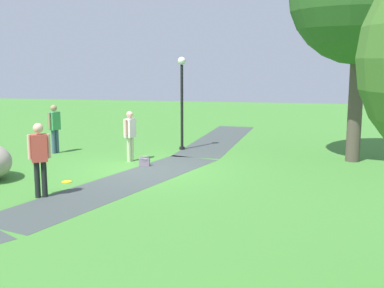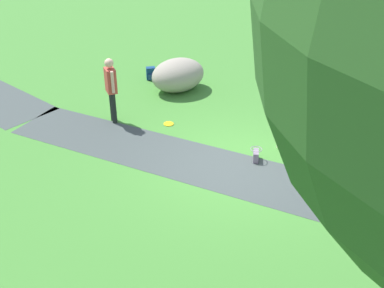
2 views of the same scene
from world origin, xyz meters
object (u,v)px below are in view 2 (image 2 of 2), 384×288
handbag_on_grass (256,155)px  backpack_by_boulder (151,74)px  woman_with_handbag (286,114)px  passerby_on_path (111,86)px  lawn_boulder (178,75)px  man_near_boulder (314,67)px  frisbee_on_grass (169,124)px

handbag_on_grass → backpack_by_boulder: 5.60m
woman_with_handbag → handbag_on_grass: (0.63, 0.64, -0.79)m
backpack_by_boulder → passerby_on_path: bearing=83.1°
lawn_boulder → man_near_boulder: bearing=179.1°
handbag_on_grass → frisbee_on_grass: bearing=-32.2°
lawn_boulder → handbag_on_grass: (-2.45, 3.70, -0.35)m
backpack_by_boulder → frisbee_on_grass: size_ratio=1.49×
backpack_by_boulder → frisbee_on_grass: backpack_by_boulder is taller
man_near_boulder → frisbee_on_grass: 4.51m
woman_with_handbag → backpack_by_boulder: (4.08, -3.77, -0.74)m
lawn_boulder → woman_with_handbag: (-3.08, 3.06, 0.44)m
lawn_boulder → passerby_on_path: 2.71m
passerby_on_path → backpack_by_boulder: 3.12m
frisbee_on_grass → lawn_boulder: bearing=-87.1°
frisbee_on_grass → passerby_on_path: bearing=1.6°
lawn_boulder → passerby_on_path: bearing=59.0°
man_near_boulder → handbag_on_grass: size_ratio=5.22×
handbag_on_grass → frisbee_on_grass: (2.34, -1.47, -0.13)m
lawn_boulder → woman_with_handbag: 4.36m
man_near_boulder → backpack_by_boulder: size_ratio=4.22×
passerby_on_path → frisbee_on_grass: (-1.48, -0.04, -1.03)m
lawn_boulder → backpack_by_boulder: (1.00, -0.71, -0.30)m
woman_with_handbag → handbag_on_grass: size_ratio=4.99×
passerby_on_path → handbag_on_grass: 4.17m
passerby_on_path → handbag_on_grass: bearing=159.5°
man_near_boulder → frisbee_on_grass: size_ratio=6.30×
handbag_on_grass → passerby_on_path: bearing=-20.5°
woman_with_handbag → backpack_by_boulder: size_ratio=4.03×
passerby_on_path → frisbee_on_grass: passerby_on_path is taller
lawn_boulder → passerby_on_path: size_ratio=1.18×
backpack_by_boulder → woman_with_handbag: bearing=137.3°
lawn_boulder → woman_with_handbag: size_ratio=1.30×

